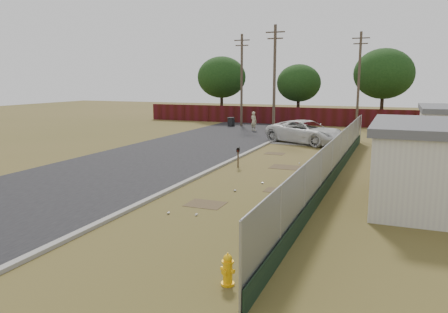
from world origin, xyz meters
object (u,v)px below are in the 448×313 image
at_px(mailbox, 238,151).
at_px(pickup_truck, 306,132).
at_px(trash_bin, 231,122).
at_px(pedestrian, 254,121).
at_px(fire_hydrant, 228,270).

height_order(mailbox, pickup_truck, pickup_truck).
bearing_deg(trash_bin, mailbox, -68.01).
bearing_deg(pedestrian, pickup_truck, 157.07).
distance_m(fire_hydrant, mailbox, 13.57).
height_order(pedestrian, trash_bin, pedestrian).
distance_m(fire_hydrant, pedestrian, 30.44).
xyz_separation_m(mailbox, trash_bin, (-7.73, 19.15, -0.40)).
height_order(pickup_truck, trash_bin, pickup_truck).
xyz_separation_m(mailbox, pedestrian, (-4.45, 16.30, 0.02)).
bearing_deg(pedestrian, trash_bin, -18.48).
bearing_deg(fire_hydrant, mailbox, 109.05).
bearing_deg(pedestrian, mailbox, 127.73).
height_order(fire_hydrant, trash_bin, trash_bin).
distance_m(pedestrian, trash_bin, 4.37).
xyz_separation_m(fire_hydrant, pedestrian, (-8.87, 29.11, 0.52)).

